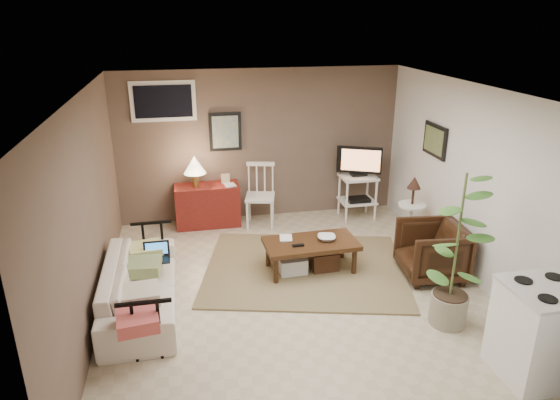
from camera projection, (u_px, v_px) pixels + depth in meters
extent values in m
plane|color=#C1B293|center=(295.00, 291.00, 6.07)|extent=(5.00, 5.00, 0.00)
cube|color=black|center=(225.00, 132.00, 7.73)|extent=(0.50, 0.03, 0.60)
cube|color=black|center=(435.00, 140.00, 6.92)|extent=(0.03, 0.60, 0.45)
cube|color=white|center=(163.00, 101.00, 7.39)|extent=(0.96, 0.03, 0.60)
cube|color=olive|center=(305.00, 268.00, 6.59)|extent=(3.01, 2.63, 0.02)
cube|color=#3C1F10|center=(311.00, 243.00, 6.41)|extent=(1.21, 0.66, 0.06)
cylinder|color=#3C1F10|center=(276.00, 271.00, 6.16)|extent=(0.06, 0.06, 0.38)
cylinder|color=#3C1F10|center=(354.00, 262.00, 6.39)|extent=(0.06, 0.06, 0.38)
cylinder|color=#3C1F10|center=(268.00, 254.00, 6.58)|extent=(0.06, 0.06, 0.38)
cylinder|color=#3C1F10|center=(342.00, 246.00, 6.81)|extent=(0.06, 0.06, 0.38)
cube|color=black|center=(298.00, 245.00, 6.26)|extent=(0.15, 0.05, 0.02)
cube|color=#432918|center=(323.00, 260.00, 6.54)|extent=(0.36, 0.31, 0.26)
cube|color=silver|center=(292.00, 265.00, 6.46)|extent=(0.36, 0.31, 0.22)
imported|color=silver|center=(140.00, 278.00, 5.60)|extent=(0.57, 1.97, 0.77)
cube|color=black|center=(157.00, 260.00, 5.88)|extent=(0.30, 0.21, 0.02)
cube|color=black|center=(157.00, 248.00, 5.94)|extent=(0.30, 0.02, 0.19)
cube|color=#348AED|center=(156.00, 249.00, 5.93)|extent=(0.26, 0.00, 0.15)
cube|color=maroon|center=(208.00, 205.00, 7.87)|extent=(1.00, 0.44, 0.66)
cylinder|color=olive|center=(195.00, 180.00, 7.64)|extent=(0.11, 0.11, 0.22)
cone|color=#FEEAB6|center=(194.00, 165.00, 7.55)|extent=(0.33, 0.33, 0.27)
cube|color=tan|center=(225.00, 179.00, 7.80)|extent=(0.13, 0.02, 0.17)
cube|color=white|center=(260.00, 197.00, 7.83)|extent=(0.53, 0.53, 0.04)
cylinder|color=white|center=(247.00, 216.00, 7.74)|extent=(0.04, 0.04, 0.44)
cylinder|color=white|center=(272.00, 216.00, 7.73)|extent=(0.04, 0.04, 0.44)
cylinder|color=white|center=(249.00, 207.00, 8.10)|extent=(0.04, 0.04, 0.44)
cylinder|color=white|center=(273.00, 207.00, 8.09)|extent=(0.04, 0.04, 0.44)
cube|color=white|center=(261.00, 164.00, 7.84)|extent=(0.44, 0.14, 0.06)
cube|color=white|center=(358.00, 177.00, 8.04)|extent=(0.56, 0.46, 0.04)
cube|color=white|center=(357.00, 201.00, 8.19)|extent=(0.56, 0.46, 0.03)
cylinder|color=white|center=(347.00, 202.00, 7.94)|extent=(0.04, 0.04, 0.72)
cylinder|color=white|center=(376.00, 200.00, 8.03)|extent=(0.04, 0.04, 0.72)
cylinder|color=white|center=(339.00, 194.00, 8.29)|extent=(0.04, 0.04, 0.72)
cylinder|color=white|center=(367.00, 192.00, 8.38)|extent=(0.04, 0.04, 0.72)
cube|color=black|center=(358.00, 174.00, 8.02)|extent=(0.26, 0.14, 0.03)
cube|color=black|center=(359.00, 160.00, 7.94)|extent=(0.67, 0.34, 0.43)
cube|color=#DD8A56|center=(359.00, 160.00, 7.94)|extent=(0.56, 0.26, 0.35)
cube|color=black|center=(358.00, 201.00, 8.13)|extent=(0.36, 0.26, 0.10)
cylinder|color=white|center=(408.00, 243.00, 7.31)|extent=(0.27, 0.27, 0.03)
cylinder|color=white|center=(410.00, 224.00, 7.21)|extent=(0.05, 0.05, 0.58)
cylinder|color=white|center=(412.00, 205.00, 7.10)|extent=(0.39, 0.39, 0.03)
cylinder|color=black|center=(413.00, 195.00, 7.05)|extent=(0.03, 0.03, 0.25)
cone|color=#331D15|center=(414.00, 182.00, 6.98)|extent=(0.19, 0.19, 0.17)
imported|color=black|center=(432.00, 249.00, 6.29)|extent=(0.78, 0.82, 0.78)
cylinder|color=gray|center=(448.00, 309.00, 5.39)|extent=(0.39, 0.39, 0.35)
cylinder|color=#4C602D|center=(458.00, 237.00, 5.09)|extent=(0.03, 0.03, 1.36)
cube|color=white|center=(541.00, 333.00, 4.54)|extent=(0.69, 0.64, 0.89)
cube|color=silver|center=(551.00, 289.00, 4.37)|extent=(0.71, 0.66, 0.03)
cylinder|color=black|center=(548.00, 299.00, 4.19)|extent=(0.16, 0.16, 0.01)
cylinder|color=black|center=(524.00, 280.00, 4.48)|extent=(0.16, 0.16, 0.01)
cylinder|color=black|center=(554.00, 277.00, 4.54)|extent=(0.16, 0.16, 0.01)
imported|color=#3C1F10|center=(327.00, 232.00, 6.41)|extent=(0.24, 0.10, 0.23)
imported|color=#3C1F10|center=(280.00, 231.00, 6.44)|extent=(0.16, 0.04, 0.22)
imported|color=#3C1F10|center=(225.00, 180.00, 7.67)|extent=(0.16, 0.05, 0.21)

